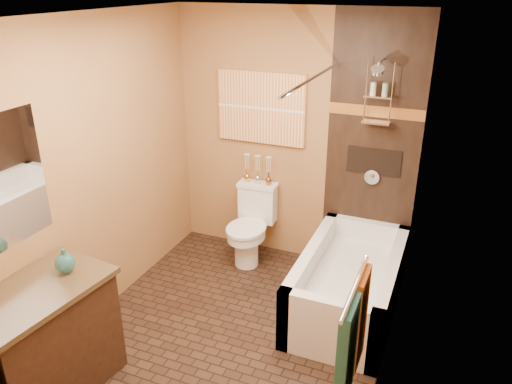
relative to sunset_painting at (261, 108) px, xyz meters
The scene contains 22 objects.
floor 2.16m from the sunset_painting, 77.55° to the right, with size 3.00×3.00×0.00m, color black.
wall_left 1.74m from the sunset_painting, 120.66° to the right, with size 0.02×3.00×2.50m, color #A16F3E.
wall_right 2.14m from the sunset_painting, 44.03° to the right, with size 0.02×3.00×2.50m, color #A16F3E.
wall_back 0.44m from the sunset_painting, ahead, with size 2.40×0.02×2.50m, color #A16F3E.
wall_front 3.01m from the sunset_painting, 83.75° to the right, with size 2.40×0.02×2.50m, color #A16F3E.
ceiling 1.78m from the sunset_painting, 77.55° to the right, with size 3.00×3.00×0.00m, color silver.
alcove_tile_back 1.14m from the sunset_painting, ahead, with size 0.85×0.01×2.50m, color black.
alcove_tile_right 1.70m from the sunset_painting, 25.59° to the right, with size 0.01×1.50×2.50m, color black.
mosaic_band_back 1.10m from the sunset_painting, ahead, with size 0.85×0.01×0.10m, color brown.
mosaic_band_right 1.67m from the sunset_painting, 25.74° to the right, with size 0.01×1.50×0.10m, color brown.
alcove_niche 1.19m from the sunset_painting, ahead, with size 0.50×0.01×0.25m, color black.
shower_fixtures 1.14m from the sunset_painting, ahead, with size 0.24×0.33×1.16m.
curtain_rod 1.13m from the sunset_painting, 44.97° to the right, with size 0.03×0.03×1.55m, color silver.
towel_bar 2.93m from the sunset_painting, 59.70° to the right, with size 0.02×0.02×0.55m, color silver.
towel_teal 3.06m from the sunset_painting, 60.77° to the right, with size 0.05×0.22×0.52m, color #1D5563.
towel_rust 2.84m from the sunset_painting, 58.19° to the right, with size 0.05×0.22×0.52m, color #9C5B1C.
sunset_painting is the anchor object (origin of this frame).
bathtub 1.89m from the sunset_painting, 32.78° to the right, with size 0.80×1.50×0.55m.
toilet 1.18m from the sunset_painting, 90.00° to the right, with size 0.41×0.60×0.79m.
vanity 2.78m from the sunset_painting, 103.60° to the right, with size 0.69×1.02×0.85m.
teal_bottle 2.37m from the sunset_painting, 103.89° to the right, with size 0.14×0.14×0.22m, color #226766, non-canonical shape.
bud_vases 0.61m from the sunset_painting, 90.00° to the right, with size 0.30×0.06×0.29m.
Camera 1 is at (1.46, -2.96, 2.73)m, focal length 35.00 mm.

